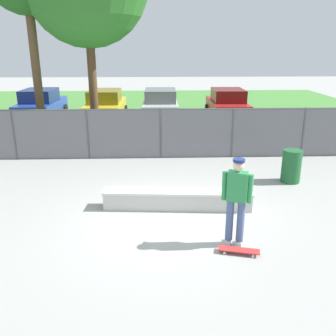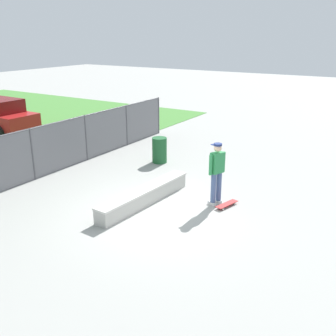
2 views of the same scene
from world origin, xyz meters
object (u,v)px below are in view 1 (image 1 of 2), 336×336
at_px(car_blue, 41,105).
at_px(car_red, 227,104).
at_px(skateboarder, 237,198).
at_px(concrete_ledge, 177,199).
at_px(car_yellow, 105,105).
at_px(skateboard, 239,250).
at_px(car_silver, 160,105).
at_px(trash_bin, 291,166).

relative_size(car_blue, car_red, 1.00).
bearing_deg(car_red, skateboarder, -100.20).
xyz_separation_m(concrete_ledge, car_yellow, (-3.14, 11.14, 0.60)).
xyz_separation_m(skateboard, car_red, (2.33, 13.43, 0.77)).
bearing_deg(car_silver, car_blue, 177.68).
bearing_deg(skateboard, skateboarder, 94.73).
height_order(concrete_ledge, trash_bin, trash_bin).
bearing_deg(concrete_ledge, skateboard, -63.25).
height_order(concrete_ledge, car_yellow, car_yellow).
bearing_deg(trash_bin, skateboarder, -124.61).
xyz_separation_m(car_blue, car_silver, (6.42, -0.26, 0.00)).
height_order(skateboarder, car_silver, skateboarder).
bearing_deg(car_silver, trash_bin, -68.86).
xyz_separation_m(skateboard, car_blue, (-7.72, 13.71, 0.77)).
relative_size(skateboard, car_red, 0.20).
distance_m(car_yellow, trash_bin, 11.50).
bearing_deg(skateboarder, car_blue, 119.91).
relative_size(car_blue, trash_bin, 4.32).
relative_size(concrete_ledge, car_yellow, 0.88).
relative_size(skateboard, car_silver, 0.20).
xyz_separation_m(car_yellow, trash_bin, (6.62, -9.40, -0.35)).
bearing_deg(skateboarder, trash_bin, 55.39).
xyz_separation_m(skateboarder, car_red, (2.35, 13.08, -0.19)).
distance_m(concrete_ledge, skateboard, 2.40).
relative_size(skateboard, car_yellow, 0.20).
xyz_separation_m(concrete_ledge, car_red, (3.40, 11.30, 0.60)).
relative_size(skateboarder, car_yellow, 0.44).
height_order(skateboard, car_yellow, car_yellow).
distance_m(concrete_ledge, car_silver, 11.33).
bearing_deg(car_red, trash_bin, -89.50).
bearing_deg(concrete_ledge, car_blue, 119.84).
distance_m(skateboard, car_silver, 13.54).
xyz_separation_m(car_blue, trash_bin, (10.12, -9.83, -0.35)).
xyz_separation_m(skateboarder, car_silver, (-1.27, 13.10, -0.19)).
height_order(car_blue, trash_bin, car_blue).
bearing_deg(skateboarder, car_silver, 95.51).
relative_size(car_silver, car_red, 1.00).
distance_m(car_blue, car_red, 10.05).
xyz_separation_m(skateboard, car_yellow, (-4.21, 13.28, 0.77)).
distance_m(concrete_ledge, car_yellow, 11.59).
bearing_deg(car_red, car_blue, 178.41).
relative_size(skateboarder, car_silver, 0.44).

